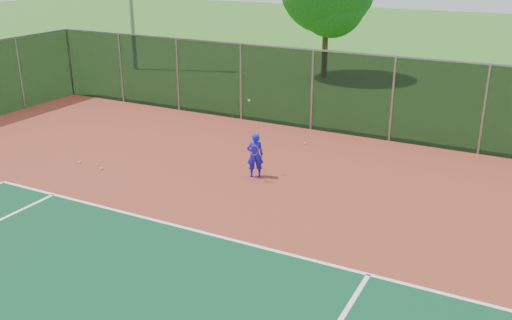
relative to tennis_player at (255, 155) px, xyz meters
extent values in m
cube|color=maroon|center=(2.66, -4.79, -0.70)|extent=(30.00, 20.00, 0.02)
cube|color=white|center=(4.66, -3.79, -0.68)|extent=(22.00, 0.10, 0.00)
cube|color=black|center=(2.66, 5.21, 0.81)|extent=(30.00, 0.04, 3.00)
cube|color=gray|center=(2.66, 5.21, 2.31)|extent=(30.00, 0.06, 0.06)
imported|color=#1618D0|center=(0.00, 0.00, -0.01)|extent=(0.59, 0.55, 1.36)
cylinder|color=black|center=(0.15, -0.25, -0.02)|extent=(0.03, 0.15, 0.27)
torus|color=#A51414|center=(0.15, -0.35, 0.28)|extent=(0.30, 0.13, 0.29)
sphere|color=#D4EF1B|center=(-0.25, 0.10, 1.61)|extent=(0.07, 0.07, 0.07)
sphere|color=#D4EF1B|center=(-4.47, -1.70, -0.65)|extent=(0.07, 0.07, 0.07)
sphere|color=#D4EF1B|center=(-5.49, -1.57, -0.65)|extent=(0.07, 0.07, 0.07)
sphere|color=#D4EF1B|center=(0.17, 3.47, -0.65)|extent=(0.07, 0.07, 0.07)
cylinder|color=#3C2516|center=(-3.29, 14.22, 0.67)|extent=(0.30, 0.30, 2.76)
sphere|color=#144D14|center=(-2.89, 13.92, 3.13)|extent=(3.37, 3.37, 3.37)
camera|label=1|loc=(7.33, -14.05, 5.72)|focal=40.00mm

